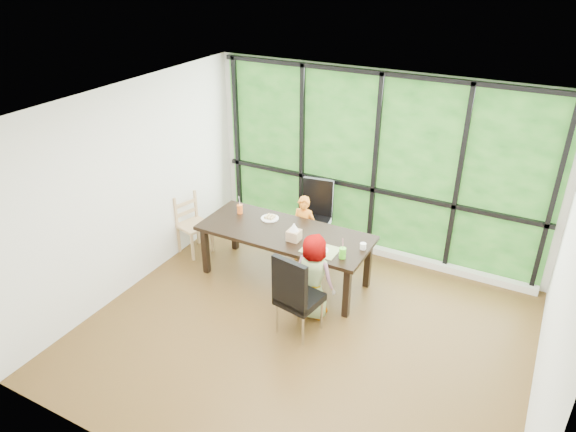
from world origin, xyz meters
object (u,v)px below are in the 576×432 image
Objects in this scene: child_older at (314,277)px; white_mug at (363,246)px; tissue_box at (294,235)px; chair_end_beech at (194,225)px; plate_near at (320,250)px; plate_far at (270,218)px; chair_interior_leather at (300,293)px; child_toddler at (304,229)px; green_cup at (342,253)px; chair_window_leather at (314,217)px; orange_cup at (240,209)px; dining_table at (285,255)px.

white_mug is (0.39, 0.59, 0.23)m from child_older.
tissue_box is (-0.47, 0.38, 0.26)m from child_older.
tissue_box is at bearing -79.19° from chair_end_beech.
child_older is 0.36m from plate_near.
plate_far is (1.17, 0.21, 0.31)m from chair_end_beech.
chair_interior_leather is 4.35× the size of plate_far.
chair_end_beech is 1.63m from child_toddler.
plate_far is at bearing -137.23° from child_toddler.
tissue_box is (0.21, -0.71, 0.31)m from child_toddler.
child_toddler is at bearing 155.06° from white_mug.
plate_near is at bearing -53.43° from child_toddler.
child_toddler is 7.44× the size of green_cup.
green_cup is at bearing -60.07° from chair_window_leather.
white_mug is (1.89, -0.11, -0.02)m from orange_cup.
child_older is at bearing -35.57° from plate_far.
dining_table is 17.97× the size of orange_cup.
child_older is 0.74m from white_mug.
chair_end_beech reaches higher than tissue_box.
chair_window_leather reaches higher than green_cup.
chair_window_leather is 4.96× the size of plate_near.
chair_window_leather is 1.52m from green_cup.
child_toddler is (-0.67, 1.45, -0.03)m from chair_interior_leather.
orange_cup is 1.07m from tissue_box.
dining_table is 2.14× the size of chair_window_leather.
dining_table is 29.15× the size of white_mug.
orange_cup reaches higher than plate_far.
child_older is at bearing -37.50° from dining_table.
chair_end_beech is (-1.53, 0.01, 0.08)m from dining_table.
chair_window_leather is 1.13m from orange_cup.
green_cup is (0.31, -0.02, 0.06)m from plate_near.
child_toddler is 0.95m from orange_cup.
green_cup is at bearing -15.31° from dining_table.
plate_far is at bearing 5.89° from orange_cup.
plate_near is at bearing -71.40° from child_older.
child_older reaches higher than chair_interior_leather.
child_toddler is at bearing 25.69° from orange_cup.
plate_near is (-0.06, 0.66, 0.22)m from chair_interior_leather.
plate_far is 1.83× the size of green_cup.
plate_near is 2.74× the size of white_mug.
plate_far is 0.67m from tissue_box.
chair_end_beech reaches higher than plate_far.
plate_far is at bearing 147.35° from tissue_box.
plate_far is at bearing -37.36° from chair_interior_leather.
plate_near is at bearing -70.22° from chair_window_leather.
chair_end_beech is at bearing 173.91° from green_cup.
plate_near is at bearing 175.61° from green_cup.
dining_table is 0.51m from tissue_box.
child_toddler reaches higher than chair_end_beech.
plate_far is (-0.35, -0.69, 0.22)m from chair_window_leather.
child_toddler is (0.00, 0.56, 0.13)m from dining_table.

